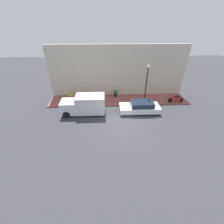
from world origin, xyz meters
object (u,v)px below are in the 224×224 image
parked_car (140,107)px  motorcycle_blue (84,100)px  streetlamp (147,80)px  motorcycle_red (176,99)px  potted_plant (115,93)px  cafe_chair (70,95)px  delivery_van (84,105)px

parked_car → motorcycle_blue: bearing=72.3°
streetlamp → motorcycle_red: bearing=-87.8°
motorcycle_red → streetlamp: (-0.15, 3.90, 2.48)m
parked_car → potted_plant: bearing=33.6°
motorcycle_blue → streetlamp: size_ratio=0.40×
parked_car → motorcycle_red: size_ratio=2.31×
streetlamp → cafe_chair: 9.48m
potted_plant → cafe_chair: bearing=93.6°
parked_car → motorcycle_blue: (2.02, 6.32, -0.04)m
parked_car → cafe_chair: size_ratio=4.96×
parked_car → delivery_van: size_ratio=0.95×
streetlamp → potted_plant: 4.58m
potted_plant → streetlamp: bearing=-121.9°
motorcycle_red → motorcycle_blue: (0.21, 11.04, 0.01)m
delivery_van → motorcycle_blue: (2.02, 0.29, -0.48)m
streetlamp → cafe_chair: bearing=79.4°
motorcycle_red → cafe_chair: 13.00m
motorcycle_blue → potted_plant: potted_plant is taller
potted_plant → parked_car: bearing=-146.4°
delivery_van → motorcycle_red: delivery_van is taller
motorcycle_red → potted_plant: size_ratio=2.13×
streetlamp → parked_car: bearing=153.6°
streetlamp → motorcycle_blue: bearing=87.1°
parked_car → motorcycle_red: parked_car is taller
motorcycle_red → motorcycle_blue: motorcycle_blue is taller
motorcycle_red → streetlamp: 4.62m
motorcycle_blue → delivery_van: bearing=-171.9°
delivery_van → streetlamp: (1.66, -6.86, 1.99)m
delivery_van → potted_plant: (3.71, -3.57, -0.46)m
potted_plant → cafe_chair: 5.74m
motorcycle_blue → cafe_chair: bearing=54.6°
motorcycle_red → cafe_chair: bearing=83.2°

